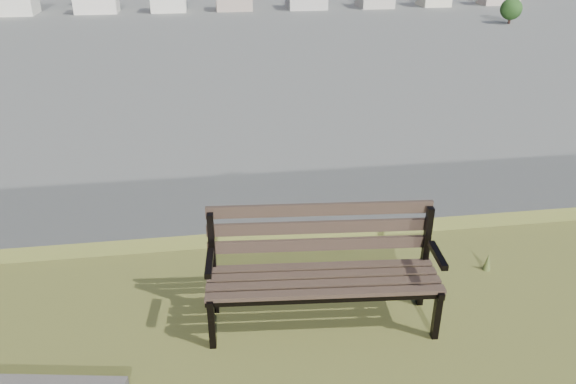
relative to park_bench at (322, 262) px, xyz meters
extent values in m
cube|color=#422F26|center=(-0.03, -0.30, -0.10)|extent=(1.91, 0.25, 0.04)
cube|color=#422F26|center=(-0.01, -0.17, -0.10)|extent=(1.91, 0.25, 0.04)
cube|color=#422F26|center=(0.00, -0.05, -0.10)|extent=(1.91, 0.25, 0.04)
cube|color=#422F26|center=(0.01, 0.08, -0.10)|extent=(1.91, 0.25, 0.04)
cube|color=#422F26|center=(0.01, 0.17, 0.07)|extent=(1.90, 0.20, 0.11)
cube|color=#422F26|center=(0.02, 0.19, 0.23)|extent=(1.90, 0.20, 0.11)
cube|color=#422F26|center=(0.02, 0.22, 0.38)|extent=(1.90, 0.20, 0.11)
cube|color=black|center=(-0.93, -0.24, -0.33)|extent=(0.06, 0.07, 0.47)
cube|color=black|center=(-0.90, 0.21, -0.08)|extent=(0.06, 0.07, 0.97)
cube|color=black|center=(-0.92, -0.03, -0.13)|extent=(0.10, 0.53, 0.05)
cube|color=black|center=(-0.92, -0.09, 0.14)|extent=(0.08, 0.38, 0.05)
cube|color=black|center=(0.88, -0.40, -0.33)|extent=(0.06, 0.07, 0.47)
cube|color=black|center=(0.92, 0.06, -0.08)|extent=(0.06, 0.07, 0.97)
cube|color=black|center=(0.90, -0.19, -0.13)|extent=(0.10, 0.53, 0.05)
cube|color=black|center=(0.89, -0.24, 0.14)|extent=(0.08, 0.38, 0.05)
cube|color=black|center=(-0.03, -0.31, -0.14)|extent=(1.90, 0.20, 0.04)
cube|color=black|center=(0.01, 0.09, -0.14)|extent=(1.90, 0.20, 0.04)
cone|color=brown|center=(1.77, 0.48, -0.47)|extent=(0.08, 0.08, 0.18)
cube|color=beige|center=(-60.63, 197.28, -22.06)|extent=(11.00, 11.00, 7.00)
cube|color=#B8AD9E|center=(-36.63, 197.28, -22.06)|extent=(11.00, 11.00, 7.00)
cube|color=#B7A191|center=(-12.63, 197.28, -22.06)|extent=(11.00, 11.00, 7.00)
cylinder|color=black|center=(89.37, 157.28, -24.51)|extent=(0.80, 0.80, 2.10)
sphere|color=#153311|center=(89.37, 157.28, -21.36)|extent=(6.30, 6.30, 6.30)
cylinder|color=black|center=(-40.63, 217.28, -24.21)|extent=(0.80, 0.80, 2.70)
camera|label=1|loc=(-0.85, -3.84, 2.56)|focal=35.00mm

